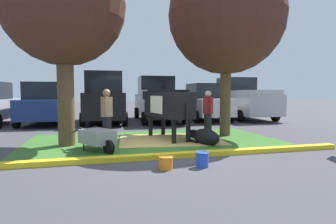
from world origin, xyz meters
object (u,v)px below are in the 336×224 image
hatchback_white (205,102)px  pickup_truck_black (158,100)px  cow_holstein (167,105)px  shade_tree_left (63,5)px  bucket_orange (166,163)px  wheelbarrow (98,137)px  shade_tree_right (226,16)px  calf_lying (205,137)px  pickup_truck_maroon (242,100)px  person_handler (208,112)px  suv_dark_grey (104,98)px  bucket_blue (202,159)px  sedan_red (45,104)px  person_visitor_near (107,115)px

hatchback_white → pickup_truck_black: bearing=176.1°
cow_holstein → hatchback_white: size_ratio=0.69×
shade_tree_left → bucket_orange: shade_tree_left is taller
cow_holstein → wheelbarrow: bearing=-146.8°
shade_tree_right → bucket_orange: size_ratio=20.33×
calf_lying → pickup_truck_maroon: pickup_truck_maroon is taller
person_handler → suv_dark_grey: bearing=119.1°
calf_lying → pickup_truck_black: size_ratio=0.24×
bucket_blue → suv_dark_grey: suv_dark_grey is taller
calf_lying → wheelbarrow: 3.07m
shade_tree_left → cow_holstein: bearing=6.8°
wheelbarrow → sedan_red: bearing=107.7°
shade_tree_right → wheelbarrow: (-4.41, -1.64, -3.78)m
wheelbarrow → suv_dark_grey: (0.45, 7.18, 0.88)m
shade_tree_left → shade_tree_right: bearing=6.0°
bucket_orange → person_handler: bearing=55.8°
shade_tree_left → calf_lying: shade_tree_left is taller
suv_dark_grey → person_visitor_near: bearing=-91.5°
sedan_red → hatchback_white: size_ratio=1.00×
person_visitor_near → pickup_truck_black: pickup_truck_black is taller
cow_holstein → pickup_truck_maroon: 8.58m
person_handler → sedan_red: 8.43m
wheelbarrow → suv_dark_grey: size_ratio=0.32×
person_handler → person_visitor_near: (-3.38, -0.52, 0.02)m
person_visitor_near → bucket_blue: 3.56m
bucket_blue → shade_tree_left: bearing=132.4°
calf_lying → hatchback_white: size_ratio=0.30×
hatchback_white → cow_holstein: bearing=-122.7°
shade_tree_left → shade_tree_right: (5.27, 0.55, 0.17)m
calf_lying → pickup_truck_maroon: (5.30, 7.27, 0.88)m
person_visitor_near → suv_dark_grey: bearing=88.5°
bucket_blue → pickup_truck_maroon: pickup_truck_maroon is taller
wheelbarrow → bucket_orange: bearing=-58.2°
bucket_orange → sedan_red: (-3.63, 9.40, 0.85)m
cow_holstein → pickup_truck_maroon: bearing=44.3°
shade_tree_right → bucket_blue: bearing=-122.1°
shade_tree_right → sedan_red: size_ratio=1.38×
calf_lying → person_visitor_near: person_visitor_near is taller
wheelbarrow → pickup_truck_black: pickup_truck_black is taller
sedan_red → pickup_truck_maroon: bearing=0.7°
wheelbarrow → person_visitor_near: bearing=72.6°
shade_tree_right → suv_dark_grey: shade_tree_right is taller
shade_tree_right → pickup_truck_black: size_ratio=1.13×
bucket_blue → pickup_truck_black: bearing=82.6°
cow_holstein → suv_dark_grey: bearing=107.2°
shade_tree_left → bucket_blue: size_ratio=18.37×
sedan_red → wheelbarrow: bearing=-72.3°
person_handler → bucket_blue: size_ratio=5.12×
cow_holstein → hatchback_white: 6.81m
person_handler → sedan_red: sedan_red is taller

